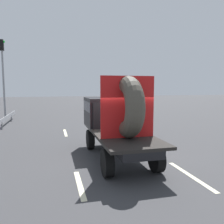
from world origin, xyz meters
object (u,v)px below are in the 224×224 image
Objects in this scene: distant_sedan at (102,104)px; traffic_light at (3,69)px; flatbed_truck at (114,117)px; oncoming_car at (105,103)px.

traffic_light is at bearing -146.01° from distant_sedan.
flatbed_truck is 1.32× the size of distant_sedan.
traffic_light is 1.80× the size of oncoming_car.
distant_sedan is 1.09× the size of oncoming_car.
distant_sedan is 12.66m from traffic_light.
flatbed_truck is 1.45× the size of oncoming_car.
distant_sedan reaches higher than oncoming_car.
traffic_light is (-6.51, 12.32, 2.73)m from flatbed_truck.
traffic_light reaches higher than distant_sedan.
traffic_light reaches higher than oncoming_car.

